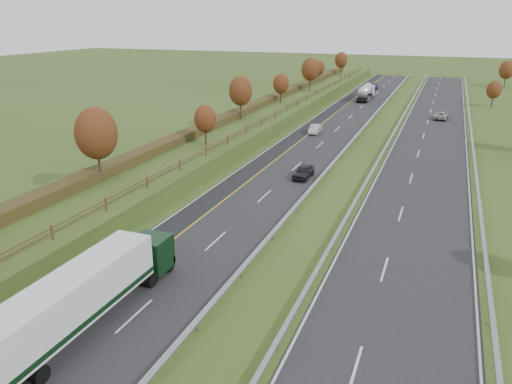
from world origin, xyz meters
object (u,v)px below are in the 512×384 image
car_silver_mid (315,129)px  road_tanker (366,92)px  box_lorry (85,294)px  car_oncoming (441,115)px  car_dark_near (303,172)px  car_small_far (374,87)px

car_silver_mid → road_tanker: bearing=84.6°
box_lorry → car_oncoming: size_ratio=3.24×
road_tanker → car_silver_mid: 38.63m
road_tanker → car_silver_mid: bearing=-92.8°
road_tanker → car_oncoming: 25.05m
car_oncoming → car_dark_near: bearing=77.0°
car_dark_near → car_silver_mid: bearing=103.4°
car_silver_mid → car_dark_near: bearing=-81.3°
road_tanker → car_small_far: bearing=92.4°
box_lorry → car_silver_mid: box_lorry is taller
car_dark_near → road_tanker: bearing=94.7°
car_dark_near → car_small_far: size_ratio=0.97×
box_lorry → car_dark_near: size_ratio=3.74×
car_dark_near → car_silver_mid: car_dark_near is taller
car_oncoming → road_tanker: bearing=-42.7°
box_lorry → car_silver_mid: bearing=90.8°
box_lorry → car_oncoming: (18.00, 77.68, -1.59)m
box_lorry → car_oncoming: bearing=77.0°
road_tanker → car_oncoming: bearing=-47.4°
car_dark_near → box_lorry: bearing=-94.7°
car_dark_near → car_small_far: (-3.67, 80.86, -0.09)m
car_small_far → road_tanker: bearing=-89.0°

